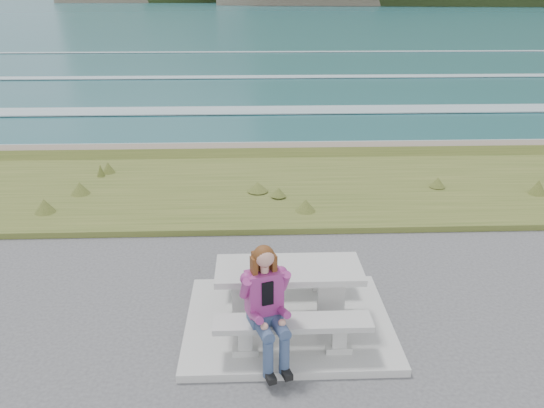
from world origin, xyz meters
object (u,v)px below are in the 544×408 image
(picnic_table, at_px, (289,279))
(seated_woman, at_px, (269,323))
(bench_landward, at_px, (293,328))
(bench_seaward, at_px, (285,268))

(picnic_table, distance_m, seated_woman, 0.87)
(bench_landward, bearing_deg, picnic_table, 90.00)
(picnic_table, xyz_separation_m, bench_seaward, (0.00, 0.70, -0.23))
(bench_landward, height_order, bench_seaward, same)
(seated_woman, bearing_deg, bench_landward, 6.72)
(picnic_table, distance_m, bench_seaward, 0.74)
(seated_woman, bearing_deg, bench_seaward, 62.08)
(picnic_table, distance_m, bench_landward, 0.74)
(bench_landward, bearing_deg, seated_woman, -155.62)
(bench_seaward, xyz_separation_m, seated_woman, (-0.28, -1.53, 0.16))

